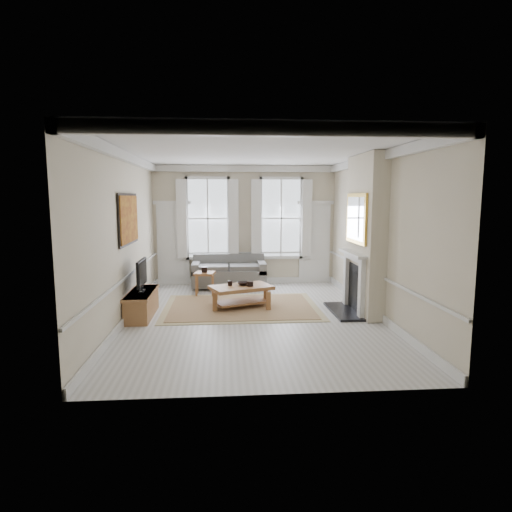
{
  "coord_description": "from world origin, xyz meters",
  "views": [
    {
      "loc": [
        -0.59,
        -8.73,
        2.49
      ],
      "look_at": [
        0.08,
        0.31,
        1.25
      ],
      "focal_mm": 30.0,
      "sensor_mm": 36.0,
      "label": 1
    }
  ],
  "objects": [
    {
      "name": "tv",
      "position": [
        -2.32,
        0.21,
        0.93
      ],
      "size": [
        0.08,
        0.9,
        0.68
      ],
      "color": "black",
      "rests_on": "tv_stand"
    },
    {
      "name": "painting",
      "position": [
        -2.56,
        0.3,
        2.05
      ],
      "size": [
        0.05,
        1.66,
        1.06
      ],
      "primitive_type": "cube",
      "color": "#C48B21",
      "rests_on": "left_wall"
    },
    {
      "name": "rug",
      "position": [
        -0.22,
        0.79,
        0.01
      ],
      "size": [
        3.5,
        2.6,
        0.02
      ],
      "primitive_type": "cube",
      "color": "#99754F",
      "rests_on": "floor"
    },
    {
      "name": "floor",
      "position": [
        0.0,
        0.0,
        0.0
      ],
      "size": [
        7.2,
        7.2,
        0.0
      ],
      "primitive_type": "plane",
      "color": "#B7B5AD",
      "rests_on": "ground"
    },
    {
      "name": "hearth",
      "position": [
        2.0,
        0.2,
        0.03
      ],
      "size": [
        0.55,
        1.5,
        0.05
      ],
      "primitive_type": "cube",
      "color": "black",
      "rests_on": "floor"
    },
    {
      "name": "left_wall",
      "position": [
        -2.6,
        0.0,
        1.7
      ],
      "size": [
        0.0,
        7.2,
        7.2
      ],
      "primitive_type": "plane",
      "rotation": [
        1.57,
        0.0,
        1.57
      ],
      "color": "beige",
      "rests_on": "floor"
    },
    {
      "name": "door_right",
      "position": [
        2.05,
        3.56,
        1.15
      ],
      "size": [
        0.9,
        0.08,
        2.3
      ],
      "primitive_type": "cube",
      "color": "silver",
      "rests_on": "floor"
    },
    {
      "name": "coffee_table",
      "position": [
        -0.22,
        0.79,
        0.42
      ],
      "size": [
        1.54,
        1.22,
        0.5
      ],
      "rotation": [
        0.0,
        0.0,
        0.37
      ],
      "color": "brown",
      "rests_on": "rug"
    },
    {
      "name": "fireplace",
      "position": [
        2.2,
        0.2,
        0.73
      ],
      "size": [
        0.21,
        1.45,
        1.33
      ],
      "color": "silver",
      "rests_on": "floor"
    },
    {
      "name": "back_wall",
      "position": [
        0.0,
        3.6,
        1.7
      ],
      "size": [
        5.2,
        0.0,
        5.2
      ],
      "primitive_type": "plane",
      "rotation": [
        1.57,
        0.0,
        0.0
      ],
      "color": "beige",
      "rests_on": "floor"
    },
    {
      "name": "side_table",
      "position": [
        -1.1,
        2.11,
        0.49
      ],
      "size": [
        0.57,
        0.57,
        0.6
      ],
      "rotation": [
        0.0,
        0.0,
        -0.18
      ],
      "color": "brown",
      "rests_on": "floor"
    },
    {
      "name": "tv_stand",
      "position": [
        -2.34,
        0.21,
        0.27
      ],
      "size": [
        0.48,
        1.49,
        0.53
      ],
      "primitive_type": "cube",
      "color": "brown",
      "rests_on": "floor"
    },
    {
      "name": "right_wall",
      "position": [
        2.6,
        0.0,
        1.7
      ],
      "size": [
        0.0,
        7.2,
        7.2
      ],
      "primitive_type": "plane",
      "rotation": [
        1.57,
        0.0,
        -1.57
      ],
      "color": "beige",
      "rests_on": "floor"
    },
    {
      "name": "sofa",
      "position": [
        -0.47,
        3.11,
        0.37
      ],
      "size": [
        2.03,
        0.99,
        0.9
      ],
      "color": "#5B5B59",
      "rests_on": "floor"
    },
    {
      "name": "ceiling",
      "position": [
        0.0,
        0.0,
        3.4
      ],
      "size": [
        7.2,
        7.2,
        0.0
      ],
      "primitive_type": "plane",
      "rotation": [
        3.14,
        0.0,
        0.0
      ],
      "color": "white",
      "rests_on": "back_wall"
    },
    {
      "name": "bowl",
      "position": [
        -0.17,
        0.89,
        0.54
      ],
      "size": [
        0.33,
        0.33,
        0.07
      ],
      "primitive_type": "imported",
      "rotation": [
        0.0,
        0.0,
        0.2
      ],
      "color": "black",
      "rests_on": "coffee_table"
    },
    {
      "name": "ceramic_pot_a",
      "position": [
        -0.47,
        0.84,
        0.56
      ],
      "size": [
        0.11,
        0.11,
        0.11
      ],
      "primitive_type": "cylinder",
      "color": "black",
      "rests_on": "coffee_table"
    },
    {
      "name": "window_left",
      "position": [
        -1.05,
        3.55,
        1.9
      ],
      "size": [
        1.26,
        0.2,
        2.2
      ],
      "primitive_type": null,
      "color": "#B2BCC6",
      "rests_on": "back_wall"
    },
    {
      "name": "door_left",
      "position": [
        -2.05,
        3.56,
        1.15
      ],
      "size": [
        0.9,
        0.08,
        2.3
      ],
      "primitive_type": "cube",
      "color": "silver",
      "rests_on": "floor"
    },
    {
      "name": "ceramic_pot_b",
      "position": [
        -0.02,
        0.74,
        0.56
      ],
      "size": [
        0.15,
        0.15,
        0.11
      ],
      "primitive_type": "cylinder",
      "color": "black",
      "rests_on": "coffee_table"
    },
    {
      "name": "mirror",
      "position": [
        2.21,
        0.2,
        2.05
      ],
      "size": [
        0.06,
        1.26,
        1.06
      ],
      "primitive_type": "cube",
      "color": "gold",
      "rests_on": "chimney_breast"
    },
    {
      "name": "chimney_breast",
      "position": [
        2.43,
        0.2,
        1.7
      ],
      "size": [
        0.35,
        1.7,
        3.38
      ],
      "primitive_type": "cube",
      "color": "beige",
      "rests_on": "floor"
    },
    {
      "name": "window_right",
      "position": [
        1.05,
        3.55,
        1.9
      ],
      "size": [
        1.26,
        0.2,
        2.2
      ],
      "primitive_type": null,
      "color": "#B2BCC6",
      "rests_on": "back_wall"
    }
  ]
}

